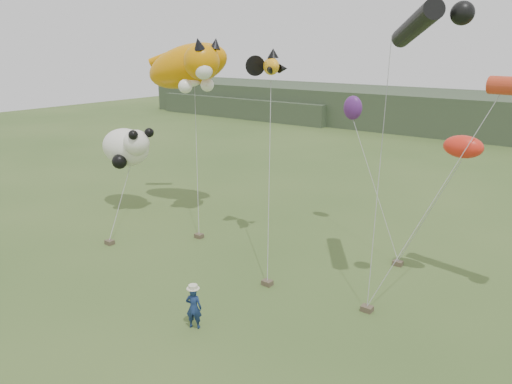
{
  "coord_description": "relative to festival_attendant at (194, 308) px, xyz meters",
  "views": [
    {
      "loc": [
        10.17,
        -10.64,
        8.92
      ],
      "look_at": [
        -0.16,
        3.0,
        3.87
      ],
      "focal_mm": 35.0,
      "sensor_mm": 36.0,
      "label": 1
    }
  ],
  "objects": [
    {
      "name": "fish_kite",
      "position": [
        -2.53,
        7.3,
        7.37
      ],
      "size": [
        2.42,
        1.59,
        1.16
      ],
      "color": "#FFA716",
      "rests_on": "ground"
    },
    {
      "name": "festival_attendant",
      "position": [
        0.0,
        0.0,
        0.0
      ],
      "size": [
        0.63,
        0.54,
        1.45
      ],
      "primitive_type": "imported",
      "rotation": [
        0.0,
        0.0,
        3.6
      ],
      "color": "navy",
      "rests_on": "ground"
    },
    {
      "name": "ground",
      "position": [
        0.18,
        0.32,
        -0.72
      ],
      "size": [
        120.0,
        120.0,
        0.0
      ],
      "primitive_type": "plane",
      "color": "#385123",
      "rests_on": "ground"
    },
    {
      "name": "misc_kites",
      "position": [
        3.24,
        9.43,
        4.98
      ],
      "size": [
        7.13,
        3.9,
        1.62
      ],
      "color": "red",
      "rests_on": "ground"
    },
    {
      "name": "sandbag_anchors",
      "position": [
        -1.17,
        5.13,
        -0.62
      ],
      "size": [
        12.6,
        6.2,
        0.2
      ],
      "color": "brown",
      "rests_on": "ground"
    },
    {
      "name": "tube_kites",
      "position": [
        6.16,
        7.16,
        7.98
      ],
      "size": [
        6.8,
        4.09,
        2.96
      ],
      "color": "black",
      "rests_on": "ground"
    },
    {
      "name": "headland",
      "position": [
        -2.93,
        45.01,
        1.2
      ],
      "size": [
        90.0,
        13.0,
        4.0
      ],
      "color": "#2D3D28",
      "rests_on": "ground"
    },
    {
      "name": "panda_kite",
      "position": [
        -11.59,
        6.91,
        2.83
      ],
      "size": [
        3.63,
        2.35,
        2.26
      ],
      "color": "white",
      "rests_on": "ground"
    },
    {
      "name": "cat_kite",
      "position": [
        -8.35,
        8.74,
        7.17
      ],
      "size": [
        6.29,
        3.58,
        3.27
      ],
      "color": "orange",
      "rests_on": "ground"
    }
  ]
}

